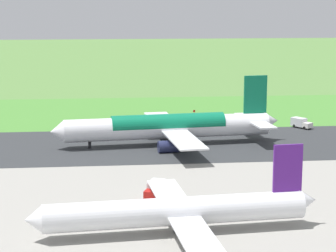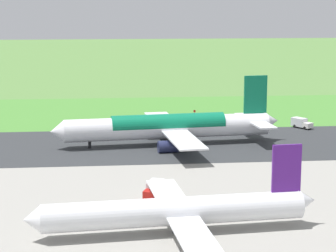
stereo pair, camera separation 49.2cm
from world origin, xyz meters
name	(u,v)px [view 1 (the left image)]	position (x,y,z in m)	size (l,w,h in m)	color
ground_plane	(185,145)	(0.00, 0.00, 0.00)	(800.00, 800.00, 0.00)	#547F3D
runway_asphalt	(185,144)	(0.00, 0.00, 0.03)	(600.00, 36.46, 0.06)	#2D3033
apron_concrete	(238,240)	(0.00, 61.51, 0.03)	(440.00, 110.00, 0.05)	gray
grass_verge_foreground	(170,118)	(0.00, -33.72, 0.02)	(600.00, 80.00, 0.04)	#478534
airliner_main	(170,127)	(3.60, -0.04, 4.35)	(54.14, 44.38, 15.88)	white
airliner_parked_mid	(178,211)	(8.30, 58.03, 3.44)	(43.18, 35.36, 12.60)	white
service_truck_baggage	(301,123)	(-32.87, -16.51, 1.40)	(5.07, 6.08, 2.65)	silver
service_truck_fuel	(155,189)	(10.19, 40.05, 1.40)	(4.22, 6.22, 2.65)	#B21914
no_stopping_sign	(194,114)	(-6.42, -30.49, 1.69)	(0.60, 0.10, 2.87)	slate
traffic_cone_orange	(171,116)	(-0.46, -36.56, 0.28)	(0.40, 0.40, 0.55)	orange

